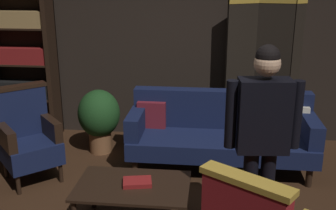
% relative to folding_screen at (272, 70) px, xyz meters
% --- Properties ---
extents(back_wall, '(7.20, 0.10, 2.80)m').
position_rel_folding_screen_xyz_m(back_wall, '(-1.21, 0.09, 0.41)').
color(back_wall, black).
rests_on(back_wall, ground_plane).
extents(folding_screen, '(1.24, 0.46, 1.90)m').
position_rel_folding_screen_xyz_m(folding_screen, '(0.00, 0.00, 0.00)').
color(folding_screen, black).
rests_on(folding_screen, ground_plane).
extents(bookshelf, '(0.90, 0.32, 2.05)m').
position_rel_folding_screen_xyz_m(bookshelf, '(-3.36, -0.17, 0.09)').
color(bookshelf, black).
rests_on(bookshelf, ground_plane).
extents(velvet_couch, '(2.12, 0.78, 0.88)m').
position_rel_folding_screen_xyz_m(velvet_couch, '(-0.66, -0.91, -0.53)').
color(velvet_couch, black).
rests_on(velvet_couch, ground_plane).
extents(coffee_table, '(1.00, 0.64, 0.42)m').
position_rel_folding_screen_xyz_m(coffee_table, '(-1.45, -2.24, -0.61)').
color(coffee_table, black).
rests_on(coffee_table, ground_plane).
extents(armchair_wing_left, '(0.82, 0.82, 1.04)m').
position_rel_folding_screen_xyz_m(armchair_wing_left, '(-2.77, -1.44, -0.50)').
color(armchair_wing_left, black).
rests_on(armchair_wing_left, ground_plane).
extents(standing_figure, '(0.59, 0.25, 1.70)m').
position_rel_folding_screen_xyz_m(standing_figure, '(-0.38, -2.37, 0.04)').
color(standing_figure, black).
rests_on(standing_figure, ground_plane).
extents(potted_plant, '(0.53, 0.53, 0.82)m').
position_rel_folding_screen_xyz_m(potted_plant, '(-2.19, -0.66, -0.51)').
color(potted_plant, brown).
rests_on(potted_plant, ground_plane).
extents(book_red_leather, '(0.28, 0.22, 0.04)m').
position_rel_folding_screen_xyz_m(book_red_leather, '(-1.41, -2.23, -0.55)').
color(book_red_leather, maroon).
rests_on(book_red_leather, coffee_table).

